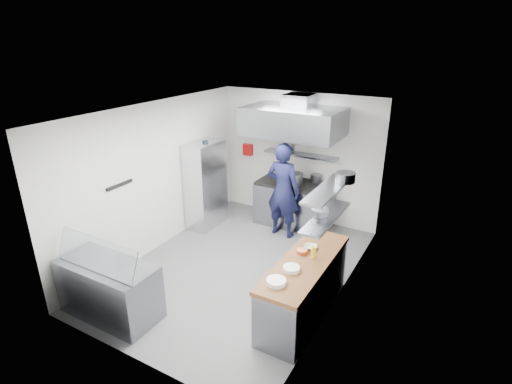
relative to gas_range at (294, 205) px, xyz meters
The scene contains 35 objects.
floor 2.15m from the gas_range, 92.73° to the right, with size 5.00×5.00×0.00m, color #4D4D4F.
ceiling 3.15m from the gas_range, 92.73° to the right, with size 5.00×5.00×0.00m, color silver.
wall_back 1.04m from the gas_range, 104.04° to the left, with size 3.60×0.02×2.80m, color white.
wall_front 4.70m from the gas_range, 91.25° to the right, with size 3.60×0.02×2.80m, color white.
wall_left 2.99m from the gas_range, 132.14° to the right, with size 5.00×0.02×2.80m, color white.
wall_right 2.86m from the gas_range, 51.01° to the right, with size 5.00×0.02×2.80m, color white.
gas_range is the anchor object (origin of this frame).
cooktop 0.48m from the gas_range, ahead, with size 1.57×0.78×0.06m, color black.
stock_pot_left 0.85m from the gas_range, 161.29° to the left, with size 0.25×0.25×0.20m, color slate.
stock_pot_mid 0.64m from the gas_range, 72.77° to the right, with size 0.35×0.35×0.24m, color slate.
stock_pot_right 0.75m from the gas_range, 40.13° to the left, with size 0.24×0.24×0.16m, color slate.
over_range_shelf 1.10m from the gas_range, 90.00° to the left, with size 1.60×0.30×0.04m, color gray.
shelf_pot_a 1.27m from the gas_range, 133.47° to the left, with size 0.24×0.24×0.18m, color slate.
extractor_hood 1.86m from the gas_range, 90.00° to the right, with size 1.90×1.15×0.55m, color gray.
hood_duct 2.23m from the gas_range, 90.00° to the left, with size 0.55×0.55×0.24m, color slate.
red_firebox 1.70m from the gas_range, 165.86° to the left, with size 0.22×0.10×0.26m, color #B70E0F.
chef 0.77m from the gas_range, 90.33° to the right, with size 0.72×0.47×1.96m, color #121436.
wire_rack 1.95m from the gas_range, 149.76° to the right, with size 0.50×0.90×1.85m, color silver.
rack_bin_a 2.03m from the gas_range, 144.44° to the right, with size 0.15×0.19×0.17m, color white.
rack_bin_b 2.00m from the gas_range, 153.98° to the right, with size 0.12×0.16×0.14m, color yellow.
rack_jar 2.29m from the gas_range, 148.73° to the right, with size 0.12×0.12×0.18m, color black.
knife_strip 3.70m from the gas_range, 122.01° to the right, with size 0.04×0.55×0.05m, color black.
prep_counter_base 3.03m from the gas_range, 62.93° to the right, with size 0.62×2.00×0.84m, color gray.
prep_counter_top 3.06m from the gas_range, 62.93° to the right, with size 0.65×2.04×0.06m, color brown.
plate_stack_a 3.66m from the gas_range, 69.54° to the right, with size 0.26×0.26×0.06m, color white.
plate_stack_b 3.33m from the gas_range, 66.55° to the right, with size 0.23×0.23×0.06m, color white.
copper_pan 2.86m from the gas_range, 63.58° to the right, with size 0.16×0.16×0.06m, color #C86538.
squeeze_bottle 2.98m from the gas_range, 60.61° to the right, with size 0.07×0.07×0.18m, color yellow.
mixing_bowl 2.72m from the gas_range, 60.65° to the right, with size 0.19×0.19×0.05m, color white.
wall_shelf_lower 3.04m from the gas_range, 57.31° to the right, with size 0.30×1.30×0.04m, color gray.
wall_shelf_upper 3.21m from the gas_range, 57.31° to the right, with size 0.30×1.30×0.04m, color gray.
shelf_pot_c 3.04m from the gas_range, 59.13° to the right, with size 0.25×0.25×0.10m, color slate.
shelf_pot_d 3.07m from the gas_range, 50.92° to the right, with size 0.28×0.28×0.14m, color slate.
display_case 4.25m from the gas_range, 105.02° to the right, with size 1.50×0.70×0.85m, color gray.
display_glass 4.40m from the gas_range, 104.61° to the right, with size 1.47×0.02×0.45m, color silver.
Camera 1 is at (3.27, -5.21, 3.90)m, focal length 28.00 mm.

